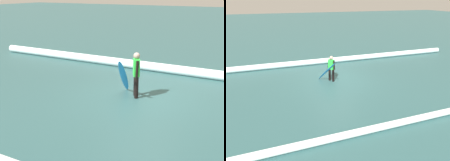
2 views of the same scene
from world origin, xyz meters
The scene contains 4 objects.
ground_plane centered at (0.00, 0.00, 0.00)m, with size 120.08×120.08×0.00m, color #2A5153.
surfer centered at (0.29, 0.07, 0.87)m, with size 0.35×0.54×1.55m.
surfboard centered at (0.65, 0.30, 0.72)m, with size 0.76×1.73×1.48m.
wave_crest_foreground centered at (-0.44, -3.46, 0.20)m, with size 0.40×0.40×21.24m, color white.
Camera 1 is at (-4.01, 9.22, 3.55)m, focal length 49.62 mm.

